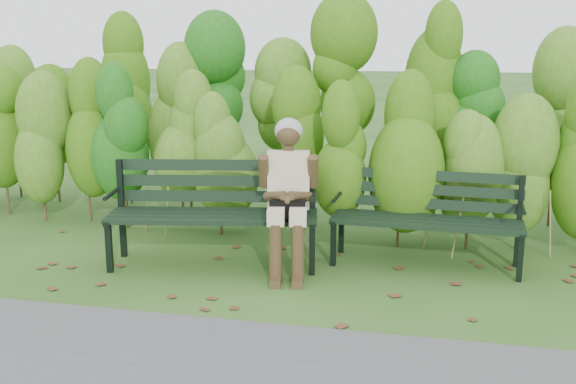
# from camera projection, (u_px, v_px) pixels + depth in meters

# --- Properties ---
(ground) EXTENTS (80.00, 80.00, 0.00)m
(ground) POSITION_uv_depth(u_px,v_px,m) (280.00, 281.00, 6.09)
(ground) COLOR #254C17
(hedge_band) EXTENTS (11.04, 1.67, 2.42)m
(hedge_band) POSITION_uv_depth(u_px,v_px,m) (317.00, 119.00, 7.58)
(hedge_band) COLOR #47381E
(hedge_band) RESTS_ON ground
(leaf_litter) EXTENTS (5.89, 2.22, 0.01)m
(leaf_litter) POSITION_uv_depth(u_px,v_px,m) (280.00, 281.00, 6.08)
(leaf_litter) COLOR brown
(leaf_litter) RESTS_ON ground
(bench_left) EXTENTS (2.06, 0.99, 0.99)m
(bench_left) POSITION_uv_depth(u_px,v_px,m) (214.00, 204.00, 6.49)
(bench_left) COLOR black
(bench_left) RESTS_ON ground
(bench_right) EXTENTS (1.81, 0.66, 0.89)m
(bench_right) POSITION_uv_depth(u_px,v_px,m) (427.00, 211.00, 6.46)
(bench_right) COLOR black
(bench_right) RESTS_ON ground
(seated_woman) EXTENTS (0.59, 0.86, 1.43)m
(seated_woman) POSITION_uv_depth(u_px,v_px,m) (288.00, 187.00, 6.22)
(seated_woman) COLOR beige
(seated_woman) RESTS_ON ground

